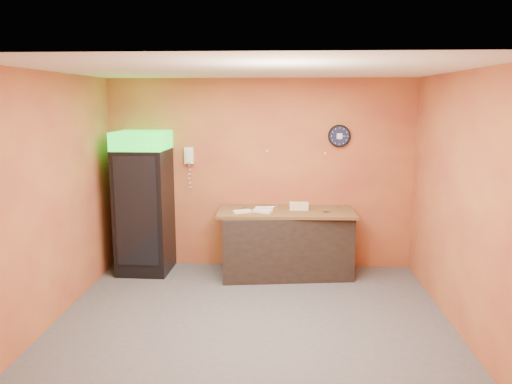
{
  "coord_description": "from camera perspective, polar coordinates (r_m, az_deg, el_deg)",
  "views": [
    {
      "loc": [
        0.33,
        -5.31,
        2.49
      ],
      "look_at": [
        0.01,
        0.6,
        1.39
      ],
      "focal_mm": 35.0,
      "sensor_mm": 36.0,
      "label": 1
    }
  ],
  "objects": [
    {
      "name": "wrapped_sandwich_right",
      "position": [
        7.11,
        0.96,
        -1.88
      ],
      "size": [
        0.26,
        0.12,
        0.04
      ],
      "primitive_type": "cube",
      "rotation": [
        0.0,
        0.0,
        -0.08
      ],
      "color": "white",
      "rests_on": "butcher_paper"
    },
    {
      "name": "right_wall",
      "position": [
        5.75,
        22.52,
        -1.24
      ],
      "size": [
        0.02,
        4.0,
        2.8
      ],
      "primitive_type": "cube",
      "color": "#C07636",
      "rests_on": "floor"
    },
    {
      "name": "ceiling",
      "position": [
        5.33,
        -0.48,
        13.83
      ],
      "size": [
        4.5,
        4.0,
        0.02
      ],
      "primitive_type": "cube",
      "color": "white",
      "rests_on": "back_wall"
    },
    {
      "name": "butcher_paper",
      "position": [
        7.08,
        3.46,
        -2.26
      ],
      "size": [
        1.94,
        0.85,
        0.04
      ],
      "primitive_type": "cube",
      "rotation": [
        0.0,
        0.0,
        0.02
      ],
      "color": "brown",
      "rests_on": "prep_counter"
    },
    {
      "name": "floor",
      "position": [
        5.88,
        -0.44,
        -14.58
      ],
      "size": [
        4.5,
        4.5,
        0.0
      ],
      "primitive_type": "plane",
      "color": "#47474C",
      "rests_on": "ground"
    },
    {
      "name": "back_wall",
      "position": [
        7.4,
        0.48,
        2.04
      ],
      "size": [
        4.5,
        0.02,
        2.8
      ],
      "primitive_type": "cube",
      "color": "#C07636",
      "rests_on": "floor"
    },
    {
      "name": "left_wall",
      "position": [
        6.0,
        -22.44,
        -0.77
      ],
      "size": [
        0.02,
        4.0,
        2.8
      ],
      "primitive_type": "cube",
      "color": "#C07636",
      "rests_on": "floor"
    },
    {
      "name": "sub_roll_stack",
      "position": [
        7.1,
        4.93,
        -1.62
      ],
      "size": [
        0.27,
        0.1,
        0.11
      ],
      "rotation": [
        0.0,
        0.0,
        -0.01
      ],
      "color": "#F5E0BE",
      "rests_on": "butcher_paper"
    },
    {
      "name": "wall_clock",
      "position": [
        7.35,
        9.5,
        6.34
      ],
      "size": [
        0.32,
        0.06,
        0.32
      ],
      "color": "black",
      "rests_on": "back_wall"
    },
    {
      "name": "beverage_cooler",
      "position": [
        7.35,
        -12.74,
        -1.44
      ],
      "size": [
        0.74,
        0.75,
        2.05
      ],
      "rotation": [
        0.0,
        0.0,
        -0.03
      ],
      "color": "black",
      "rests_on": "floor"
    },
    {
      "name": "prep_counter",
      "position": [
        7.2,
        3.42,
        -5.94
      ],
      "size": [
        1.9,
        1.02,
        0.91
      ],
      "primitive_type": "cube",
      "rotation": [
        0.0,
        0.0,
        0.12
      ],
      "color": "black",
      "rests_on": "floor"
    },
    {
      "name": "wrapped_sandwich_left",
      "position": [
        6.92,
        -1.61,
        -2.24
      ],
      "size": [
        0.27,
        0.19,
        0.04
      ],
      "primitive_type": "cube",
      "rotation": [
        0.0,
        0.0,
        0.44
      ],
      "color": "white",
      "rests_on": "butcher_paper"
    },
    {
      "name": "kitchen_tool",
      "position": [
        7.26,
        2.42,
        -1.55
      ],
      "size": [
        0.06,
        0.06,
        0.06
      ],
      "primitive_type": "cylinder",
      "color": "silver",
      "rests_on": "butcher_paper"
    },
    {
      "name": "wrapped_sandwich_mid",
      "position": [
        6.93,
        0.74,
        -2.2
      ],
      "size": [
        0.28,
        0.21,
        0.04
      ],
      "primitive_type": "cube",
      "rotation": [
        0.0,
        0.0,
        -0.47
      ],
      "color": "white",
      "rests_on": "butcher_paper"
    },
    {
      "name": "wall_phone",
      "position": [
        7.43,
        -7.66,
        4.14
      ],
      "size": [
        0.13,
        0.11,
        0.24
      ],
      "color": "white",
      "rests_on": "back_wall"
    }
  ]
}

